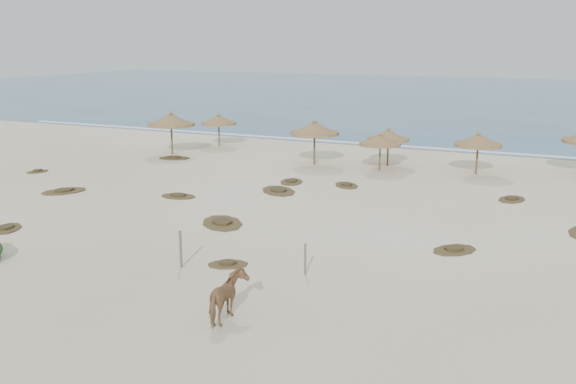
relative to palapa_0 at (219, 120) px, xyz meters
name	(u,v)px	position (x,y,z in m)	size (l,w,h in m)	color
ground	(192,235)	(10.84, -20.26, -1.97)	(160.00, 160.00, 0.00)	beige
ocean	(480,96)	(10.84, 54.74, -1.96)	(200.00, 100.00, 0.01)	#2B5682
foam_line	(379,145)	(10.84, 5.74, -1.96)	(70.00, 0.60, 0.01)	white
palapa_0	(219,120)	(0.00, 0.00, 0.00)	(3.03, 3.03, 2.54)	brown
palapa_1	(171,120)	(-1.12, -4.53, 0.42)	(4.14, 4.14, 3.08)	brown
palapa_2	(315,129)	(9.41, -3.82, 0.34)	(4.20, 4.20, 2.98)	brown
palapa_3	(388,136)	(13.81, -2.21, -0.04)	(3.34, 3.34, 2.48)	brown
palapa_4	(380,141)	(13.82, -3.98, -0.11)	(3.21, 3.21, 2.40)	brown
palapa_5	(478,141)	(19.42, -2.72, 0.07)	(3.39, 3.39, 2.62)	brown
horse	(228,298)	(16.36, -26.83, -1.27)	(0.75, 1.66, 1.40)	#987245
fence_post_near	(181,249)	(12.62, -23.66, -1.30)	(0.10, 0.10, 1.33)	brown
fence_post_far	(305,259)	(16.86, -22.47, -1.42)	(0.08, 0.08, 1.09)	brown
scrub_1	(64,191)	(0.40, -16.57, -1.92)	(2.48, 2.79, 0.16)	#4E3C22
scrub_2	(178,196)	(6.52, -14.95, -1.92)	(1.96, 1.35, 0.16)	#4E3C22
scrub_3	(278,191)	(10.65, -11.71, -1.92)	(2.94, 2.98, 0.16)	#4E3C22
scrub_4	(454,250)	(21.00, -17.78, -1.92)	(2.10, 2.22, 0.16)	#4E3C22
scrub_6	(174,158)	(-0.01, -5.92, -1.92)	(2.45, 1.94, 0.16)	#4E3C22
scrub_7	(347,185)	(13.47, -8.93, -1.92)	(2.08, 2.18, 0.16)	#4E3C22
scrub_8	(38,171)	(-4.89, -13.25, -1.92)	(1.21, 1.54, 0.16)	#4E3C22
scrub_9	(222,223)	(11.11, -18.30, -1.92)	(3.01, 3.07, 0.16)	#4E3C22
scrub_10	(512,199)	(22.08, -8.47, -1.92)	(1.61, 2.07, 0.16)	#4E3C22
scrub_11	(7,228)	(3.27, -22.88, -1.92)	(1.84, 2.04, 0.16)	#4E3C22
scrub_12	(228,264)	(14.01, -22.80, -1.92)	(1.72, 1.53, 0.16)	#4E3C22
scrub_13	(291,182)	(10.34, -9.38, -1.92)	(1.69, 2.17, 0.16)	#4E3C22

